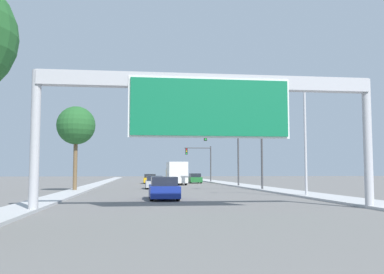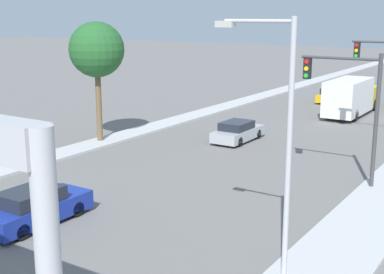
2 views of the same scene
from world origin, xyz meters
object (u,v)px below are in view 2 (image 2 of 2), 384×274
(palm_tree_background, at_px, (97,50))
(street_lamp_right, at_px, (279,129))
(car_far_right, at_px, (332,96))
(car_far_center, at_px, (238,132))
(traffic_light_near_intersection, at_px, (353,98))
(car_near_center, at_px, (35,207))
(truck_box_primary, at_px, (351,97))

(palm_tree_background, relative_size, street_lamp_right, 0.95)
(car_far_right, relative_size, street_lamp_right, 0.51)
(car_far_center, bearing_deg, car_far_right, 90.00)
(car_far_center, bearing_deg, traffic_light_near_intersection, -30.42)
(car_far_center, bearing_deg, car_near_center, -90.00)
(car_far_center, relative_size, car_far_right, 1.03)
(car_near_center, distance_m, street_lamp_right, 10.92)
(car_near_center, distance_m, car_far_center, 17.27)
(car_far_right, height_order, street_lamp_right, street_lamp_right)
(palm_tree_background, bearing_deg, car_near_center, -57.98)
(car_far_right, xyz_separation_m, truck_box_primary, (3.50, -5.70, 0.90))
(car_far_right, bearing_deg, street_lamp_right, -74.17)
(car_near_center, distance_m, traffic_light_near_intersection, 15.44)
(truck_box_primary, distance_m, palm_tree_background, 22.22)
(car_near_center, relative_size, street_lamp_right, 0.56)
(traffic_light_near_intersection, height_order, palm_tree_background, palm_tree_background)
(car_far_center, relative_size, palm_tree_background, 0.55)
(truck_box_primary, bearing_deg, palm_tree_background, -120.36)
(traffic_light_near_intersection, xyz_separation_m, street_lamp_right, (0.94, -10.77, 0.55))
(car_far_center, relative_size, street_lamp_right, 0.53)
(car_far_center, xyz_separation_m, palm_tree_background, (-7.50, -5.28, 5.41))
(car_far_center, height_order, palm_tree_background, palm_tree_background)
(car_far_center, xyz_separation_m, truck_box_primary, (3.50, 13.49, 0.93))
(truck_box_primary, bearing_deg, car_far_center, -104.54)
(car_near_center, relative_size, truck_box_primary, 0.54)
(car_far_center, height_order, car_far_right, car_far_right)
(car_far_center, bearing_deg, palm_tree_background, -144.82)
(car_near_center, bearing_deg, car_far_center, 90.00)
(car_far_center, distance_m, street_lamp_right, 19.43)
(car_near_center, height_order, car_far_right, car_near_center)
(car_far_center, height_order, street_lamp_right, street_lamp_right)
(car_far_center, xyz_separation_m, street_lamp_right, (10.01, -16.09, 4.27))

